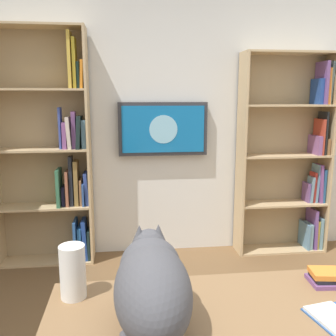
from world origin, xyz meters
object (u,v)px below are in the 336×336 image
object	(u,v)px
bookshelf_right	(54,155)
cat	(152,283)
paper_towel_roll	(73,272)
desk_book_stack	(330,277)
wall_mounted_tv	(163,129)
bookshelf_left	(293,157)

from	to	relation	value
bookshelf_right	cat	size ratio (longest dim) A/B	3.44
paper_towel_roll	desk_book_stack	distance (m)	1.17
wall_mounted_tv	desk_book_stack	size ratio (longest dim) A/B	4.71
bookshelf_left	paper_towel_roll	size ratio (longest dim) A/B	8.70
wall_mounted_tv	cat	distance (m)	2.46
cat	desk_book_stack	bearing A→B (deg)	-165.38
wall_mounted_tv	cat	size ratio (longest dim) A/B	1.37
paper_towel_roll	desk_book_stack	xyz separation A→B (m)	(-1.16, 0.02, -0.09)
bookshelf_left	desk_book_stack	size ratio (longest dim) A/B	10.82
bookshelf_left	wall_mounted_tv	distance (m)	1.38
wall_mounted_tv	bookshelf_right	bearing A→B (deg)	4.24
bookshelf_right	wall_mounted_tv	bearing A→B (deg)	-175.76
bookshelf_left	wall_mounted_tv	size ratio (longest dim) A/B	2.30
paper_towel_roll	desk_book_stack	size ratio (longest dim) A/B	1.24
bookshelf_left	desk_book_stack	distance (m)	2.27
bookshelf_left	desk_book_stack	world-z (taller)	bookshelf_left
paper_towel_roll	cat	bearing A→B (deg)	143.47
bookshelf_left	bookshelf_right	size ratio (longest dim) A/B	0.91
wall_mounted_tv	cat	world-z (taller)	wall_mounted_tv
wall_mounted_tv	cat	bearing A→B (deg)	82.93
cat	bookshelf_left	bearing A→B (deg)	-125.13
bookshelf_right	desk_book_stack	bearing A→B (deg)	127.20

